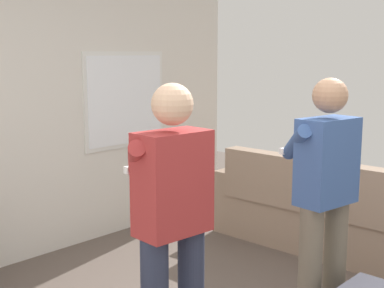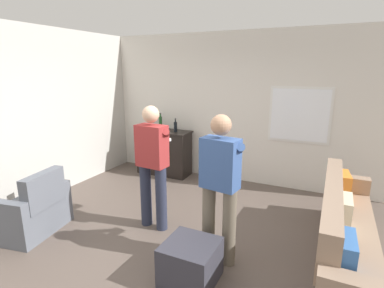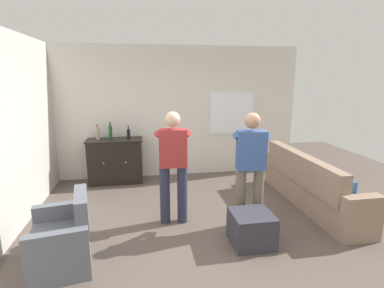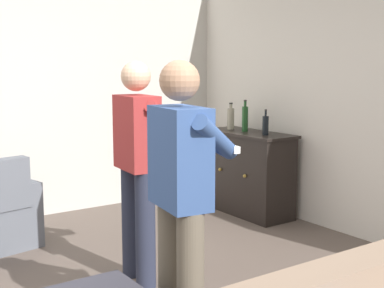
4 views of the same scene
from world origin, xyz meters
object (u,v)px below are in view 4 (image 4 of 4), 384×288
at_px(sideboard_cabinet, 248,173).
at_px(person_standing_left, 139,161).
at_px(bottle_liquor_amber, 245,118).
at_px(bottle_spirits_clear, 231,118).
at_px(bottle_wine_green, 265,125).
at_px(person_standing_right, 182,196).

bearing_deg(sideboard_cabinet, person_standing_left, -62.89).
relative_size(bottle_liquor_amber, bottle_spirits_clear, 1.15).
height_order(bottle_liquor_amber, bottle_spirits_clear, bottle_liquor_amber).
height_order(sideboard_cabinet, bottle_spirits_clear, bottle_spirits_clear).
distance_m(bottle_liquor_amber, person_standing_left, 2.20).
bearing_deg(bottle_wine_green, sideboard_cabinet, 175.90).
bearing_deg(sideboard_cabinet, bottle_spirits_clear, -179.10).
relative_size(bottle_liquor_amber, person_standing_left, 0.21).
bearing_deg(bottle_wine_green, bottle_liquor_amber, 177.08).
relative_size(bottle_spirits_clear, person_standing_right, 0.18).
relative_size(bottle_liquor_amber, person_standing_right, 0.21).
bearing_deg(person_standing_right, person_standing_left, 163.46).
xyz_separation_m(sideboard_cabinet, bottle_liquor_amber, (-0.07, -0.00, 0.60)).
height_order(bottle_spirits_clear, person_standing_left, person_standing_left).
xyz_separation_m(sideboard_cabinet, bottle_wine_green, (0.29, -0.02, 0.56)).
distance_m(sideboard_cabinet, person_standing_left, 2.22).
relative_size(bottle_wine_green, person_standing_right, 0.16).
xyz_separation_m(bottle_wine_green, bottle_liquor_amber, (-0.36, 0.02, 0.04)).
height_order(bottle_liquor_amber, person_standing_left, person_standing_left).
xyz_separation_m(bottle_spirits_clear, person_standing_left, (1.30, -1.92, -0.11)).
height_order(bottle_spirits_clear, person_standing_right, person_standing_right).
bearing_deg(bottle_spirits_clear, bottle_wine_green, -1.48).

